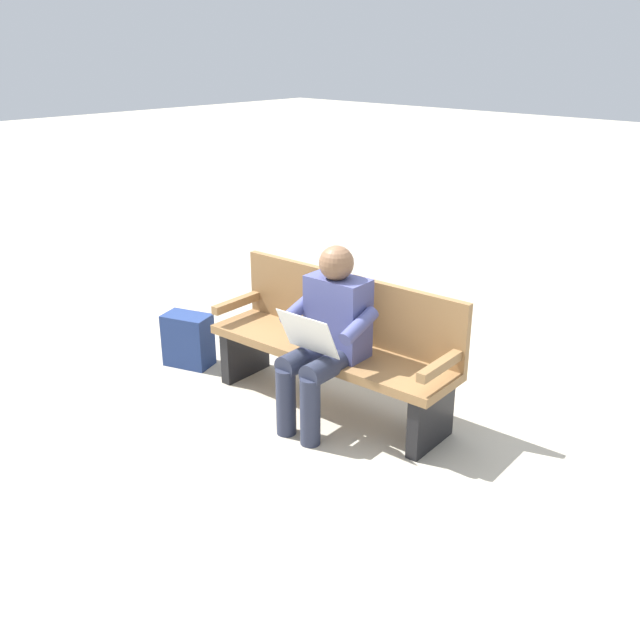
% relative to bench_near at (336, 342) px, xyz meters
% --- Properties ---
extents(ground_plane, '(40.00, 40.00, 0.00)m').
position_rel_bench_near_xyz_m(ground_plane, '(-0.00, 0.07, -0.46)').
color(ground_plane, '#B7AD99').
extents(bench_near, '(1.83, 0.60, 0.90)m').
position_rel_bench_near_xyz_m(bench_near, '(0.00, 0.00, 0.00)').
color(bench_near, olive).
rests_on(bench_near, ground).
extents(person_seated, '(0.59, 0.59, 1.18)m').
position_rel_bench_near_xyz_m(person_seated, '(-0.12, 0.23, 0.17)').
color(person_seated, '#474C84').
rests_on(person_seated, ground).
extents(backpack, '(0.41, 0.34, 0.41)m').
position_rel_bench_near_xyz_m(backpack, '(1.25, 0.30, -0.26)').
color(backpack, navy).
rests_on(backpack, ground).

